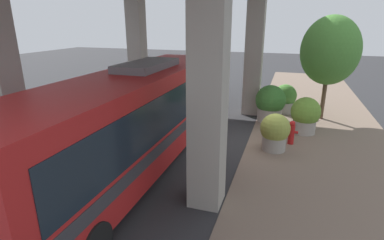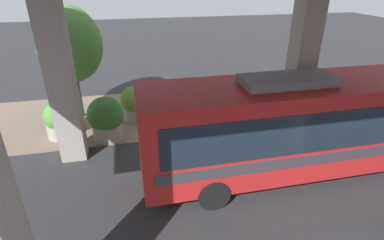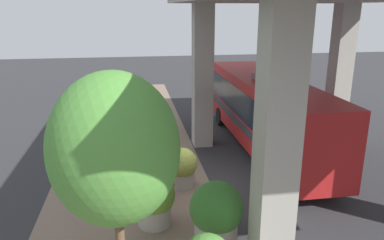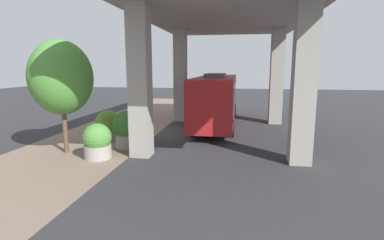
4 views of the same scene
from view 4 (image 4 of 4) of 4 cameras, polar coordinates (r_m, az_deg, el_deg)
ground_plane at (r=18.68m, az=-6.44°, el=-2.56°), size 80.00×80.00×0.00m
sidewalk_strip at (r=19.68m, az=-14.89°, el=-2.16°), size 6.00×40.00×0.02m
overpass at (r=17.74m, az=6.31°, el=17.48°), size 9.40×17.32×7.34m
bus at (r=21.32m, az=4.70°, el=4.41°), size 2.66×11.65×3.64m
fire_hydrant at (r=18.58m, az=-12.16°, el=-1.15°), size 0.52×0.25×1.04m
planter_front at (r=19.13m, az=-9.42°, el=0.06°), size 1.18×1.18×1.53m
planter_middle at (r=14.03m, az=-17.58°, el=-3.98°), size 1.27×1.27×1.61m
planter_back at (r=15.49m, az=-12.11°, el=-1.72°), size 1.52×1.52×1.91m
planter_extra at (r=17.30m, az=-15.76°, el=-0.93°), size 1.33×1.33×1.71m
street_tree_near at (r=15.17m, az=-23.66°, el=7.37°), size 2.86×2.86×5.30m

